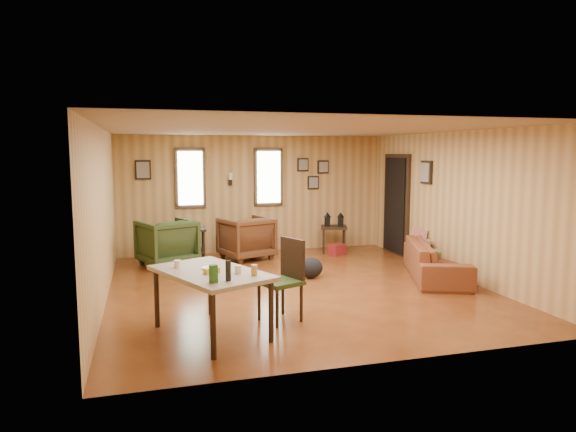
% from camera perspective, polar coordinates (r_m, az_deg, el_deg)
% --- Properties ---
extents(room, '(5.54, 6.04, 2.44)m').
position_cam_1_polar(room, '(8.06, 1.40, 1.03)').
color(room, brown).
rests_on(room, ground).
extents(sofa, '(1.29, 2.11, 0.79)m').
position_cam_1_polar(sofa, '(8.78, 16.15, -4.08)').
color(sofa, brown).
rests_on(sofa, ground).
extents(recliner_brown, '(1.10, 1.06, 0.90)m').
position_cam_1_polar(recliner_brown, '(9.97, -4.69, -2.20)').
color(recliner_brown, '#542F19').
rests_on(recliner_brown, ground).
extents(recliner_green, '(1.16, 1.13, 0.93)m').
position_cam_1_polar(recliner_green, '(9.66, -13.32, -2.61)').
color(recliner_green, '#2E411D').
rests_on(recliner_green, ground).
extents(end_table, '(0.65, 0.60, 0.78)m').
position_cam_1_polar(end_table, '(9.91, -10.89, -2.45)').
color(end_table, black).
rests_on(end_table, ground).
extents(side_table, '(0.67, 0.67, 0.84)m').
position_cam_1_polar(side_table, '(10.61, 5.12, -1.01)').
color(side_table, black).
rests_on(side_table, ground).
extents(cooler, '(0.37, 0.32, 0.22)m').
position_cam_1_polar(cooler, '(10.40, 5.47, -3.74)').
color(cooler, maroon).
rests_on(cooler, ground).
extents(backpack, '(0.43, 0.34, 0.34)m').
position_cam_1_polar(backpack, '(8.47, 2.56, -5.77)').
color(backpack, black).
rests_on(backpack, ground).
extents(sofa_pillows, '(0.92, 1.53, 0.32)m').
position_cam_1_polar(sofa_pillows, '(8.94, 14.84, -3.23)').
color(sofa_pillows, '#4D4E2B').
rests_on(sofa_pillows, sofa).
extents(dining_table, '(1.38, 1.67, 0.95)m').
position_cam_1_polar(dining_table, '(5.84, -8.51, -6.69)').
color(dining_table, gray).
rests_on(dining_table, ground).
extents(dining_chair, '(0.59, 0.59, 1.01)m').
position_cam_1_polar(dining_chair, '(6.32, -0.33, -6.56)').
color(dining_chair, '#2E411D').
rests_on(dining_chair, ground).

